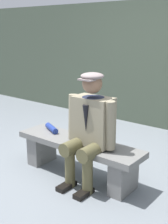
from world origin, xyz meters
TOP-DOWN VIEW (x-y plane):
  - ground_plane at (0.00, 0.00)m, footprint 30.00×30.00m
  - bench at (0.00, 0.00)m, footprint 1.54×0.41m
  - seated_man at (-0.20, 0.06)m, footprint 0.60×0.55m
  - rolled_magazine at (0.47, -0.05)m, footprint 0.28×0.18m
  - stadium_wall at (0.00, -2.29)m, footprint 12.00×0.24m

SIDE VIEW (x-z plane):
  - ground_plane at x=0.00m, z-range 0.00..0.00m
  - bench at x=0.00m, z-range 0.07..0.50m
  - rolled_magazine at x=0.47m, z-range 0.43..0.50m
  - seated_man at x=-0.20m, z-range 0.05..1.26m
  - stadium_wall at x=0.00m, z-range 0.00..2.10m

